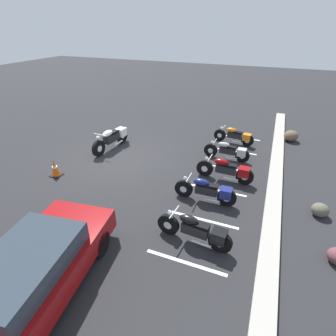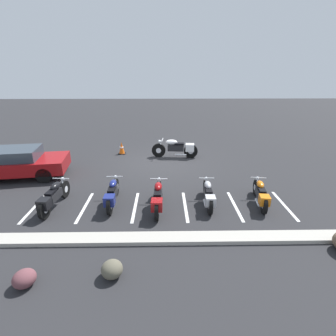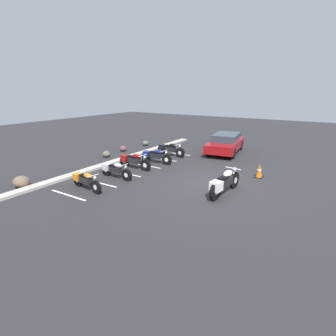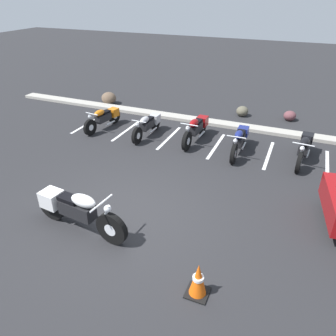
% 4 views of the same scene
% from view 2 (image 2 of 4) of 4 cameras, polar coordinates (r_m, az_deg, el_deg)
% --- Properties ---
extents(ground, '(60.00, 60.00, 0.00)m').
position_cam_2_polar(ground, '(13.27, -1.19, 1.21)').
color(ground, '#262628').
extents(motorcycle_white_featured, '(2.44, 0.71, 0.96)m').
position_cam_2_polar(motorcycle_white_featured, '(13.92, 1.98, 4.35)').
color(motorcycle_white_featured, black).
rests_on(motorcycle_white_featured, ground).
extents(parked_bike_0, '(0.62, 1.96, 0.77)m').
position_cam_2_polar(parked_bike_0, '(9.62, 19.54, -5.34)').
color(parked_bike_0, black).
rests_on(parked_bike_0, ground).
extents(parked_bike_1, '(0.55, 1.96, 0.77)m').
position_cam_2_polar(parked_bike_1, '(9.14, 8.74, -5.70)').
color(parked_bike_1, black).
rests_on(parked_bike_1, ground).
extents(parked_bike_2, '(0.60, 2.15, 0.84)m').
position_cam_2_polar(parked_bike_2, '(8.76, -2.23, -6.41)').
color(parked_bike_2, black).
rests_on(parked_bike_2, ground).
extents(parked_bike_3, '(0.58, 2.07, 0.81)m').
position_cam_2_polar(parked_bike_3, '(9.24, -12.02, -5.49)').
color(parked_bike_3, black).
rests_on(parked_bike_3, ground).
extents(parked_bike_4, '(0.59, 2.12, 0.83)m').
position_cam_2_polar(parked_bike_4, '(9.63, -23.72, -5.72)').
color(parked_bike_4, black).
rests_on(parked_bike_4, ground).
extents(car_red, '(4.51, 2.38, 1.29)m').
position_cam_2_polar(car_red, '(13.06, -30.65, 1.03)').
color(car_red, black).
rests_on(car_red, ground).
extents(concrete_curb, '(18.00, 0.50, 0.12)m').
position_cam_2_polar(concrete_curb, '(7.50, -1.29, -15.07)').
color(concrete_curb, '#A8A399').
rests_on(concrete_curb, ground).
extents(landscape_rock_0, '(0.55, 0.56, 0.41)m').
position_cam_2_polar(landscape_rock_0, '(6.48, -12.10, -20.75)').
color(landscape_rock_0, '#5A5545').
rests_on(landscape_rock_0, ground).
extents(landscape_rock_1, '(0.66, 0.67, 0.39)m').
position_cam_2_polar(landscape_rock_1, '(6.91, -28.80, -20.34)').
color(landscape_rock_1, brown).
rests_on(landscape_rock_1, ground).
extents(traffic_cone, '(0.40, 0.40, 0.69)m').
position_cam_2_polar(traffic_cone, '(14.78, -10.05, 4.27)').
color(traffic_cone, black).
rests_on(traffic_cone, ground).
extents(stall_line_0, '(0.10, 2.10, 0.00)m').
position_cam_2_polar(stall_line_0, '(10.06, 24.02, -7.43)').
color(stall_line_0, white).
rests_on(stall_line_0, ground).
extents(stall_line_1, '(0.10, 2.10, 0.00)m').
position_cam_2_polar(stall_line_1, '(9.47, 14.38, -7.96)').
color(stall_line_1, white).
rests_on(stall_line_1, ground).
extents(stall_line_2, '(0.10, 2.10, 0.00)m').
position_cam_2_polar(stall_line_2, '(9.17, 3.78, -8.28)').
color(stall_line_2, white).
rests_on(stall_line_2, ground).
extents(stall_line_3, '(0.10, 2.10, 0.00)m').
position_cam_2_polar(stall_line_3, '(9.20, -7.16, -8.33)').
color(stall_line_3, white).
rests_on(stall_line_3, ground).
extents(stall_line_4, '(0.10, 2.10, 0.00)m').
position_cam_2_polar(stall_line_4, '(9.54, -17.66, -8.09)').
color(stall_line_4, white).
rests_on(stall_line_4, ground).
extents(stall_line_5, '(0.10, 2.10, 0.00)m').
position_cam_2_polar(stall_line_5, '(10.17, -27.13, -7.65)').
color(stall_line_5, white).
rests_on(stall_line_5, ground).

